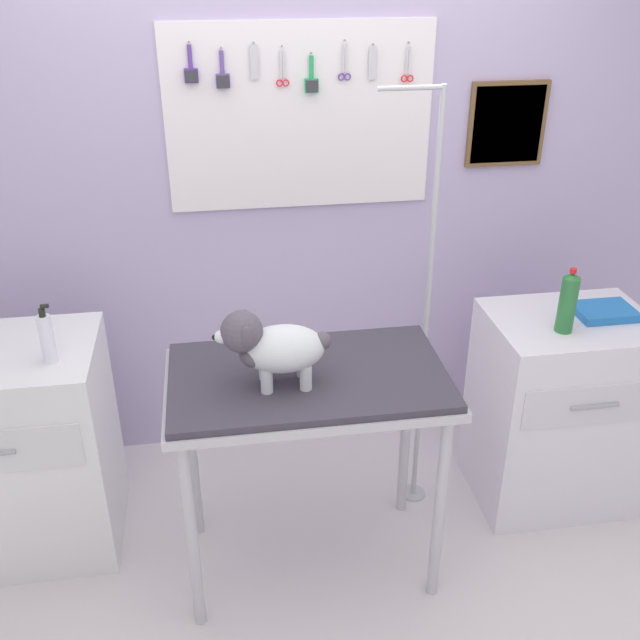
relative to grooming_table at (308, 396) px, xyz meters
The scene contains 10 objects.
ground 0.91m from the grooming_table, 82.70° to the right, with size 4.40×4.00×0.04m, color silver.
rear_wall_panel 1.00m from the grooming_table, 86.84° to the left, with size 4.00×0.11×2.30m.
grooming_table is the anchor object (origin of this frame).
grooming_arm 0.62m from the grooming_table, 31.56° to the left, with size 0.30×0.11×1.86m.
dog 0.29m from the grooming_table, 157.28° to the right, with size 0.41×0.19×0.29m.
counter_left 1.28m from the grooming_table, 164.69° to the left, with size 0.80×0.58×0.92m.
cabinet_right 1.24m from the grooming_table, 13.00° to the left, with size 0.68×0.54×0.90m.
pump_bottle_white 0.97m from the grooming_table, 166.97° to the left, with size 0.05×0.05×0.23m.
soda_bottle 1.10m from the grooming_table, ahead, with size 0.07×0.07×0.27m.
supply_tray 1.33m from the grooming_table, 12.26° to the left, with size 0.24×0.18×0.04m.
Camera 1 is at (-0.35, -1.86, 2.30)m, focal length 40.76 mm.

